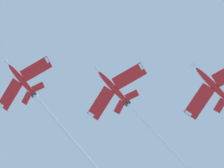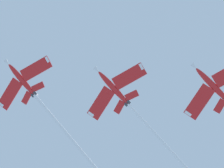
% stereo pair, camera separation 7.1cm
% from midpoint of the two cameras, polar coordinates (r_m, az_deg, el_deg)
% --- Properties ---
extents(jet_lead, '(44.74, 27.39, 15.56)m').
position_cam_midpoint_polar(jet_lead, '(100.24, -11.44, -3.09)').
color(jet_lead, red).
extents(jet_second, '(48.99, 28.94, 16.26)m').
position_cam_midpoint_polar(jet_second, '(93.65, 3.76, -4.52)').
color(jet_second, red).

